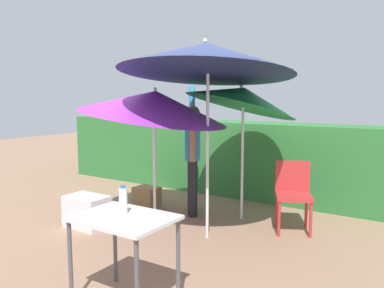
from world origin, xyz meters
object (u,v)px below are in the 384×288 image
person_vendor (192,151)px  folding_table (124,227)px  umbrella_orange (206,58)px  cooler_box (87,211)px  bottle_water (123,201)px  umbrella_rainbow (154,104)px  crate_cardboard (147,197)px  chair_plastic (293,192)px  umbrella_yellow (242,97)px

person_vendor → folding_table: person_vendor is taller
umbrella_orange → cooler_box: bearing=-161.2°
person_vendor → bottle_water: 2.56m
umbrella_rainbow → bottle_water: umbrella_rainbow is taller
crate_cardboard → bottle_water: bottle_water is taller
umbrella_rainbow → cooler_box: size_ratio=3.49×
chair_plastic → umbrella_orange: bearing=-133.5°
umbrella_orange → crate_cardboard: 2.60m
umbrella_yellow → chair_plastic: bearing=-6.0°
crate_cardboard → folding_table: folding_table is taller
umbrella_yellow → bottle_water: bearing=-86.1°
cooler_box → person_vendor: bearing=55.9°
umbrella_yellow → cooler_box: umbrella_yellow is taller
cooler_box → crate_cardboard: bearing=88.2°
person_vendor → folding_table: size_ratio=2.35×
person_vendor → crate_cardboard: bearing=-175.5°
umbrella_orange → umbrella_yellow: 1.04m
chair_plastic → bottle_water: 2.61m
chair_plastic → bottle_water: (-0.61, -2.51, 0.36)m
person_vendor → bottle_water: (0.88, -2.40, -0.06)m
chair_plastic → bottle_water: size_ratio=3.71×
chair_plastic → cooler_box: bearing=-149.6°
crate_cardboard → cooler_box: bearing=-91.8°
umbrella_orange → person_vendor: (-0.68, 0.74, -1.24)m
umbrella_orange → bottle_water: (0.20, -1.66, -1.30)m
crate_cardboard → bottle_water: (1.69, -2.34, 0.72)m
umbrella_yellow → folding_table: (0.23, -2.64, -1.05)m
cooler_box → folding_table: 2.19m
umbrella_rainbow → cooler_box: umbrella_rainbow is taller
umbrella_orange → crate_cardboard: bearing=155.7°
crate_cardboard → folding_table: 3.00m
umbrella_rainbow → folding_table: (1.05, -1.74, -0.96)m
umbrella_yellow → folding_table: bearing=-85.1°
chair_plastic → folding_table: size_ratio=1.11×
folding_table → umbrella_yellow: bearing=94.9°
person_vendor → bottle_water: bearing=-70.0°
umbrella_rainbow → umbrella_yellow: umbrella_yellow is taller
person_vendor → umbrella_rainbow: bearing=-100.3°
cooler_box → folding_table: folding_table is taller
umbrella_rainbow → bottle_water: (1.00, -1.69, -0.76)m
umbrella_rainbow → person_vendor: bearing=79.7°
person_vendor → cooler_box: size_ratio=3.29×
umbrella_orange → bottle_water: size_ratio=10.35×
person_vendor → chair_plastic: bearing=4.2°
crate_cardboard → bottle_water: 2.97m
chair_plastic → crate_cardboard: size_ratio=2.38×
umbrella_rainbow → crate_cardboard: bearing=136.8°
umbrella_rainbow → chair_plastic: bearing=26.9°
umbrella_orange → chair_plastic: umbrella_orange is taller
umbrella_orange → crate_cardboard: (-1.49, 0.68, -2.02)m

